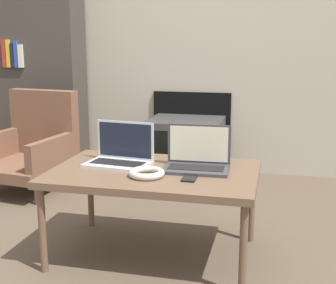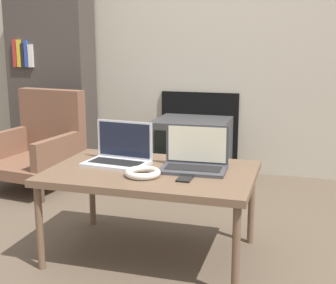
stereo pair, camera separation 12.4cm
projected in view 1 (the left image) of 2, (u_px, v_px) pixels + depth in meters
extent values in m
cube|color=#B7AD99|center=(208.00, 16.00, 3.83)|extent=(7.00, 0.06, 2.60)
cube|color=black|center=(192.00, 131.00, 4.03)|extent=(0.67, 0.03, 0.68)
cube|color=brown|center=(154.00, 173.00, 2.37)|extent=(1.04, 0.67, 0.04)
cylinder|color=brown|center=(42.00, 230.00, 2.25)|extent=(0.04, 0.04, 0.43)
cylinder|color=brown|center=(243.00, 251.00, 2.03)|extent=(0.04, 0.04, 0.43)
cylinder|color=brown|center=(91.00, 192.00, 2.82)|extent=(0.04, 0.04, 0.43)
cylinder|color=brown|center=(252.00, 205.00, 2.60)|extent=(0.04, 0.04, 0.43)
cube|color=silver|center=(118.00, 164.00, 2.45)|extent=(0.35, 0.24, 0.02)
cube|color=black|center=(118.00, 163.00, 2.45)|extent=(0.29, 0.14, 0.00)
cube|color=silver|center=(125.00, 140.00, 2.52)|extent=(0.33, 0.05, 0.20)
cube|color=black|center=(125.00, 140.00, 2.51)|extent=(0.30, 0.04, 0.18)
cube|color=#38383D|center=(196.00, 169.00, 2.36)|extent=(0.34, 0.22, 0.02)
cube|color=black|center=(196.00, 168.00, 2.35)|extent=(0.28, 0.13, 0.00)
cube|color=#38383D|center=(199.00, 144.00, 2.43)|extent=(0.33, 0.02, 0.20)
cube|color=beige|center=(199.00, 144.00, 2.42)|extent=(0.30, 0.02, 0.18)
torus|color=beige|center=(147.00, 173.00, 2.26)|extent=(0.18, 0.18, 0.03)
cube|color=black|center=(190.00, 178.00, 2.23)|extent=(0.07, 0.13, 0.01)
cube|color=#383838|center=(186.00, 149.00, 3.80)|extent=(0.59, 0.50, 0.49)
cube|color=black|center=(179.00, 156.00, 3.56)|extent=(0.48, 0.01, 0.38)
cube|color=brown|center=(25.00, 167.00, 3.49)|extent=(0.65, 0.71, 0.08)
cube|color=brown|center=(44.00, 122.00, 3.67)|extent=(0.58, 0.18, 0.51)
cube|color=brown|center=(53.00, 151.00, 3.37)|extent=(0.14, 0.57, 0.20)
cylinder|color=#4C3828|center=(37.00, 194.00, 3.21)|extent=(0.04, 0.04, 0.14)
cylinder|color=#4C3828|center=(17.00, 170.00, 3.82)|extent=(0.04, 0.04, 0.14)
cylinder|color=#4C3828|center=(70.00, 173.00, 3.72)|extent=(0.04, 0.04, 0.14)
cube|color=#3F3833|center=(42.00, 76.00, 4.07)|extent=(0.71, 0.30, 1.60)
cube|color=#B22D28|center=(4.00, 53.00, 3.93)|extent=(0.03, 0.02, 0.23)
cube|color=gold|center=(8.00, 54.00, 3.92)|extent=(0.03, 0.02, 0.23)
cube|color=black|center=(12.00, 55.00, 3.92)|extent=(0.03, 0.02, 0.20)
cube|color=#2D479E|center=(16.00, 54.00, 3.91)|extent=(0.03, 0.02, 0.22)
cube|color=silver|center=(21.00, 56.00, 3.90)|extent=(0.04, 0.02, 0.19)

